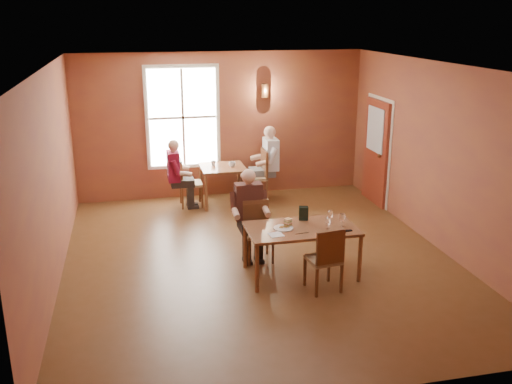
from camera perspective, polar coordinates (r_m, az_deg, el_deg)
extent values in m
cube|color=brown|center=(9.12, 0.28, -6.68)|extent=(6.00, 7.00, 0.01)
cube|color=brown|center=(11.97, -3.48, 6.69)|extent=(6.00, 0.04, 3.00)
cube|color=brown|center=(5.45, 8.60, -6.88)|extent=(6.00, 0.04, 3.00)
cube|color=brown|center=(8.49, -19.87, 1.18)|extent=(0.04, 7.00, 3.00)
cube|color=brown|center=(9.71, 17.84, 3.35)|extent=(0.04, 7.00, 3.00)
cube|color=white|center=(8.35, 0.31, 12.46)|extent=(6.00, 7.00, 0.04)
cube|color=white|center=(11.78, -7.33, 7.40)|extent=(1.36, 0.10, 1.96)
cube|color=maroon|center=(11.77, 11.84, 3.93)|extent=(0.12, 1.04, 2.10)
cylinder|color=brown|center=(11.93, 0.87, 10.09)|extent=(0.16, 0.16, 0.28)
cylinder|color=white|center=(8.26, 2.75, -3.57)|extent=(0.29, 0.29, 0.04)
cube|color=tan|center=(8.33, 3.21, -3.14)|extent=(0.12, 0.12, 0.11)
cube|color=black|center=(8.57, 4.78, -2.15)|extent=(0.15, 0.11, 0.22)
cube|color=silver|center=(8.11, 4.64, -4.14)|extent=(0.21, 0.05, 0.00)
cube|color=white|center=(8.04, 2.00, -4.28)|extent=(0.22, 0.22, 0.01)
cube|color=black|center=(8.27, 9.08, -3.83)|extent=(0.15, 0.05, 0.02)
imported|color=white|center=(11.44, -2.40, 2.78)|extent=(0.16, 0.16, 0.11)
imported|color=white|center=(11.58, -4.28, 2.90)|extent=(0.13, 0.13, 0.10)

